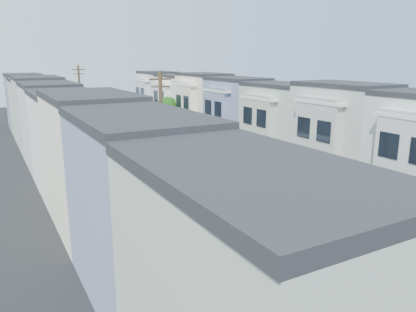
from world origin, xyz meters
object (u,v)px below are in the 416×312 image
parked_left_b (265,258)px  parked_left_d (135,168)px  fedex_truck (213,161)px  tree_c (145,136)px  tree_d (103,119)px  utility_pole_near (162,144)px  parked_right_a (367,215)px  tree_b (215,173)px  tree_a (310,231)px  tree_far_r (167,107)px  parked_left_c (202,214)px  parked_right_b (323,197)px  tree_e (73,104)px  parked_right_c (197,146)px  utility_pole_far (81,106)px  lead_sedan (174,147)px  parked_right_d (165,133)px

parked_left_b → parked_left_d: size_ratio=0.88×
fedex_truck → tree_c: bearing=-153.7°
tree_d → utility_pole_near: size_ratio=0.72×
parked_right_a → utility_pole_near: bearing=143.5°
tree_b → parked_left_d: 18.17m
tree_c → parked_left_b: size_ratio=1.63×
tree_c → fedex_truck: (7.68, 2.77, -3.57)m
tree_a → tree_b: 7.55m
tree_b → tree_far_r: tree_b is taller
utility_pole_near → parked_left_c: (1.40, -3.25, -4.42)m
tree_d → parked_right_b: 23.37m
tree_e → parked_right_c: tree_e is taller
utility_pole_far → parked_right_a: utility_pole_far is taller
fedex_truck → parked_left_b: fedex_truck is taller
parked_right_b → tree_e: bearing=106.9°
utility_pole_far → fedex_truck: 21.62m
parked_left_b → parked_right_c: parked_left_b is taller
tree_b → lead_sedan: (8.49, 24.29, -4.14)m
tree_d → parked_left_d: 6.84m
lead_sedan → parked_left_c: (-7.09, -20.13, 0.01)m
tree_a → tree_c: bearing=90.0°
parked_right_a → parked_right_b: 4.05m
tree_far_r → parked_right_c: size_ratio=1.09×
tree_far_r → parked_right_a: size_ratio=1.18×
parked_left_d → lead_sedan: bearing=48.9°
tree_c → parked_right_c: bearing=48.9°
parked_left_b → parked_left_d: (0.00, 20.54, -0.04)m
tree_b → parked_right_a: (11.20, -1.22, -4.21)m
tree_d → parked_left_d: size_ratio=1.37×
tree_a → fedex_truck: bearing=70.0°
fedex_truck → lead_sedan: bearing=92.2°
parked_right_c → fedex_truck: bearing=-112.1°
tree_c → parked_left_d: (1.40, 6.89, -4.39)m
parked_right_b → parked_right_d: parked_right_d is taller
tree_b → utility_pole_near: bearing=90.0°
tree_a → tree_c: 18.30m
parked_left_b → parked_right_c: 28.24m
tree_c → parked_right_b: 14.41m
parked_right_b → parked_right_c: (0.00, 20.75, 0.05)m
tree_a → tree_c: tree_c is taller
tree_e → parked_left_c: (1.40, -34.10, -4.18)m
tree_a → tree_d: (0.00, 30.45, 0.45)m
tree_a → utility_pole_far: size_ratio=0.66×
tree_d → lead_sedan: 9.55m
tree_d → parked_right_d: size_ratio=1.56×
tree_c → tree_e: (0.00, 27.51, -0.21)m
tree_e → parked_right_c: 18.93m
fedex_truck → tree_e: bearing=113.8°
tree_e → tree_c: bearing=-90.0°
tree_a → tree_d: bearing=90.0°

